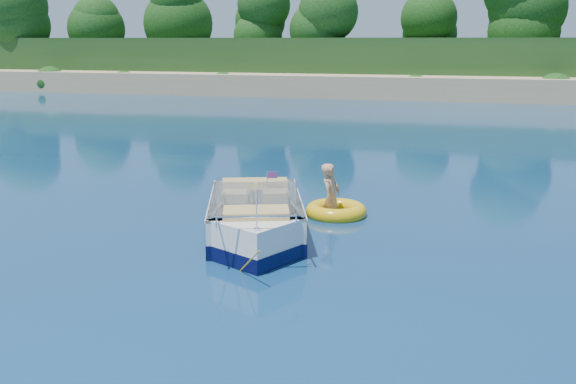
% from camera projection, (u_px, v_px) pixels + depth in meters
% --- Properties ---
extents(ground, '(160.00, 160.00, 0.00)m').
position_uv_depth(ground, '(236.00, 314.00, 9.30)').
color(ground, '#091E43').
rests_on(ground, ground).
extents(shoreline, '(170.00, 59.00, 6.00)m').
position_uv_depth(shoreline, '(438.00, 67.00, 68.87)').
color(shoreline, tan).
rests_on(shoreline, ground).
extents(treeline, '(150.00, 7.12, 8.19)m').
position_uv_depth(treeline, '(428.00, 16.00, 46.46)').
color(treeline, black).
rests_on(treeline, ground).
extents(motorboat, '(2.85, 4.95, 1.71)m').
position_uv_depth(motorboat, '(256.00, 222.00, 12.83)').
color(motorboat, white).
rests_on(motorboat, ground).
extents(tow_tube, '(1.76, 1.76, 0.37)m').
position_uv_depth(tow_tube, '(336.00, 211.00, 14.53)').
color(tow_tube, '#E8B30F').
rests_on(tow_tube, ground).
extents(boy, '(0.52, 0.92, 1.70)m').
position_uv_depth(boy, '(331.00, 215.00, 14.59)').
color(boy, tan).
rests_on(boy, ground).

